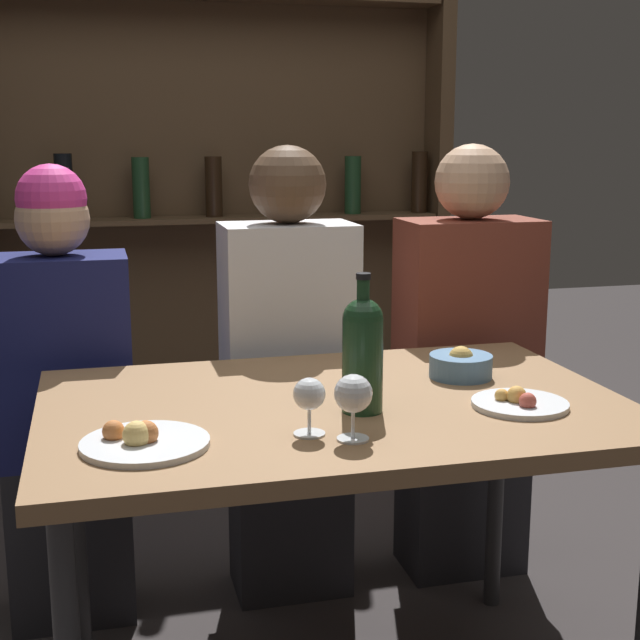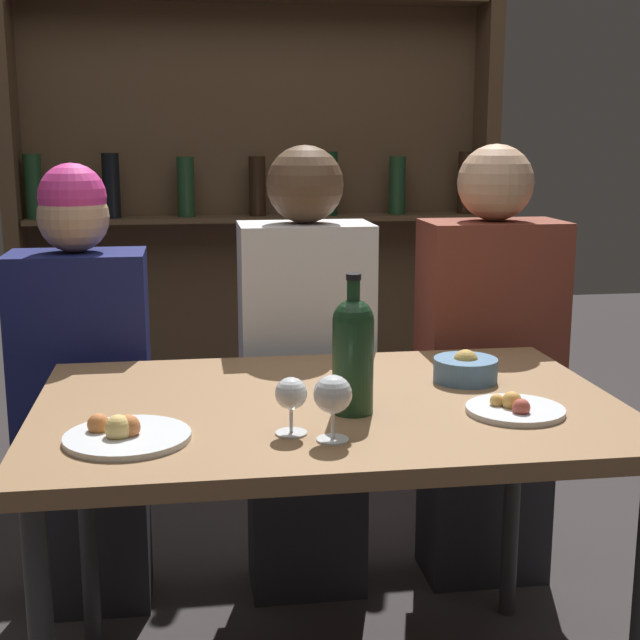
# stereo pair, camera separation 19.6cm
# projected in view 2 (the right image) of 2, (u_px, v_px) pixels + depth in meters

# --- Properties ---
(dining_table) EXTENTS (1.22, 0.81, 0.73)m
(dining_table) POSITION_uv_depth(u_px,v_px,m) (328.00, 431.00, 1.89)
(dining_table) COLOR olive
(dining_table) RESTS_ON ground_plane
(wine_rack_wall) EXTENTS (1.96, 0.21, 2.06)m
(wine_rack_wall) POSITION_uv_depth(u_px,v_px,m) (256.00, 190.00, 3.63)
(wine_rack_wall) COLOR #4C3823
(wine_rack_wall) RESTS_ON ground_plane
(wine_bottle) EXTENTS (0.08, 0.08, 0.28)m
(wine_bottle) POSITION_uv_depth(u_px,v_px,m) (353.00, 351.00, 1.77)
(wine_bottle) COLOR #19381E
(wine_bottle) RESTS_ON dining_table
(wine_glass_0) EXTENTS (0.07, 0.07, 0.12)m
(wine_glass_0) POSITION_uv_depth(u_px,v_px,m) (333.00, 396.00, 1.62)
(wine_glass_0) COLOR silver
(wine_glass_0) RESTS_ON dining_table
(wine_glass_1) EXTENTS (0.06, 0.06, 0.11)m
(wine_glass_1) POSITION_uv_depth(u_px,v_px,m) (291.00, 396.00, 1.65)
(wine_glass_1) COLOR silver
(wine_glass_1) RESTS_ON dining_table
(food_plate_0) EXTENTS (0.20, 0.20, 0.04)m
(food_plate_0) POSITION_uv_depth(u_px,v_px,m) (514.00, 409.00, 1.79)
(food_plate_0) COLOR silver
(food_plate_0) RESTS_ON dining_table
(food_plate_1) EXTENTS (0.23, 0.23, 0.05)m
(food_plate_1) POSITION_uv_depth(u_px,v_px,m) (124.00, 434.00, 1.63)
(food_plate_1) COLOR silver
(food_plate_1) RESTS_ON dining_table
(snack_bowl) EXTENTS (0.15, 0.15, 0.07)m
(snack_bowl) POSITION_uv_depth(u_px,v_px,m) (465.00, 369.00, 2.02)
(snack_bowl) COLOR #4C7299
(snack_bowl) RESTS_ON dining_table
(seated_person_left) EXTENTS (0.35, 0.22, 1.21)m
(seated_person_left) POSITION_uv_depth(u_px,v_px,m) (84.00, 400.00, 2.38)
(seated_person_left) COLOR #26262B
(seated_person_left) RESTS_ON ground_plane
(seated_person_center) EXTENTS (0.36, 0.22, 1.26)m
(seated_person_center) POSITION_uv_depth(u_px,v_px,m) (306.00, 386.00, 2.47)
(seated_person_center) COLOR #26262B
(seated_person_center) RESTS_ON ground_plane
(seated_person_right) EXTENTS (0.38, 0.22, 1.26)m
(seated_person_right) POSITION_uv_depth(u_px,v_px,m) (488.00, 379.00, 2.54)
(seated_person_right) COLOR #26262B
(seated_person_right) RESTS_ON ground_plane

